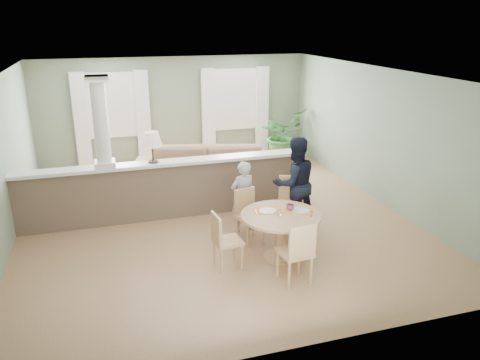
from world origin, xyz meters
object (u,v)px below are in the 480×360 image
object	(u,v)px
sofa	(207,171)
chair_near	(298,250)
chair_far_boy	(248,213)
child_person	(243,197)
houseplant	(282,135)
chair_far_man	(291,203)
man_person	(295,183)
chair_side	(223,238)
dining_table	(281,223)

from	to	relation	value
sofa	chair_near	xyz separation A→B (m)	(0.35, -4.09, 0.07)
chair_far_boy	child_person	bearing A→B (deg)	71.33
houseplant	child_person	bearing A→B (deg)	-120.38
chair_far_man	child_person	world-z (taller)	child_person
chair_far_boy	man_person	size ratio (longest dim) A/B	0.54
chair_far_boy	chair_side	size ratio (longest dim) A/B	1.02
chair_far_man	sofa	bearing A→B (deg)	133.35
houseplant	chair_side	world-z (taller)	houseplant
houseplant	dining_table	xyz separation A→B (m)	(-2.08, -5.13, -0.08)
chair_far_boy	houseplant	bearing A→B (deg)	46.49
chair_far_man	chair_side	size ratio (longest dim) A/B	1.15
sofa	houseplant	xyz separation A→B (m)	(2.49, 1.83, 0.21)
chair_near	child_person	world-z (taller)	child_person
chair_near	man_person	size ratio (longest dim) A/B	0.57
sofa	man_person	distance (m)	2.55
dining_table	child_person	world-z (taller)	child_person
dining_table	chair_side	distance (m)	0.94
chair_far_man	child_person	xyz separation A→B (m)	(-0.78, 0.32, 0.08)
child_person	man_person	size ratio (longest dim) A/B	0.77
child_person	chair_far_man	bearing A→B (deg)	143.18
sofa	dining_table	distance (m)	3.33
chair_near	man_person	distance (m)	1.97
chair_far_man	chair_near	bearing A→B (deg)	-86.55
sofa	dining_table	xyz separation A→B (m)	(0.41, -3.30, 0.13)
chair_far_boy	child_person	distance (m)	0.40
sofa	chair_near	world-z (taller)	chair_near
dining_table	chair_near	xyz separation A→B (m)	(-0.06, -0.79, -0.07)
sofa	houseplant	world-z (taller)	houseplant
houseplant	chair_near	size ratio (longest dim) A/B	1.41
sofa	chair_side	size ratio (longest dim) A/B	3.58
dining_table	child_person	bearing A→B (deg)	103.30
chair_side	man_person	size ratio (longest dim) A/B	0.53
child_person	man_person	xyz separation A→B (m)	(0.93, -0.11, 0.19)
sofa	chair_far_boy	xyz separation A→B (m)	(0.12, -2.54, 0.04)
houseplant	chair_side	xyz separation A→B (m)	(-3.01, -5.17, -0.19)
houseplant	chair_far_boy	bearing A→B (deg)	-118.43
houseplant	man_person	world-z (taller)	man_person
chair_far_boy	chair_far_man	world-z (taller)	chair_far_man
sofa	chair_near	bearing A→B (deg)	-70.13
child_person	man_person	world-z (taller)	man_person
sofa	houseplant	distance (m)	3.09
chair_near	chair_side	world-z (taller)	chair_near
houseplant	dining_table	size ratio (longest dim) A/B	1.09
dining_table	chair_side	size ratio (longest dim) A/B	1.40
chair_near	houseplant	bearing A→B (deg)	-115.38
chair_near	child_person	xyz separation A→B (m)	(-0.21, 1.92, 0.12)
chair_side	child_person	bearing A→B (deg)	-34.99
chair_far_boy	chair_far_man	distance (m)	0.81
child_person	chair_near	bearing A→B (deg)	81.59
chair_far_boy	chair_near	bearing A→B (deg)	-96.54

